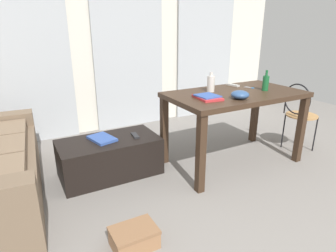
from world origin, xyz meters
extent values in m
plane|color=gray|center=(0.00, 1.20, 0.00)|extent=(7.66, 7.66, 0.00)
cube|color=silver|center=(0.00, 3.19, 1.29)|extent=(5.17, 0.10, 2.58)
cube|color=#B2B7BC|center=(-1.32, 3.11, 1.17)|extent=(1.03, 0.03, 2.34)
cube|color=#B2B7BC|center=(0.00, 3.11, 1.17)|extent=(1.03, 0.03, 2.34)
cube|color=#B2B7BC|center=(1.32, 3.11, 1.17)|extent=(1.03, 0.03, 2.34)
cube|color=black|center=(-0.78, 1.77, 0.19)|extent=(0.98, 0.52, 0.38)
cube|color=#382619|center=(0.50, 1.41, 0.77)|extent=(1.43, 0.79, 0.05)
cube|color=#382619|center=(-0.16, 1.06, 0.37)|extent=(0.07, 0.07, 0.75)
cube|color=#382619|center=(1.17, 1.06, 0.37)|extent=(0.07, 0.07, 0.75)
cube|color=#382619|center=(-0.16, 1.75, 0.37)|extent=(0.07, 0.07, 0.75)
cube|color=#382619|center=(1.17, 1.75, 0.37)|extent=(0.07, 0.07, 0.75)
cylinder|color=#B7844C|center=(1.45, 1.27, 0.44)|extent=(0.36, 0.36, 0.02)
cylinder|color=black|center=(1.57, 1.15, 0.22)|extent=(0.02, 0.02, 0.43)
cylinder|color=black|center=(1.58, 1.40, 0.22)|extent=(0.02, 0.02, 0.43)
cylinder|color=black|center=(1.32, 1.15, 0.22)|extent=(0.02, 0.02, 0.43)
cylinder|color=black|center=(1.32, 1.40, 0.22)|extent=(0.02, 0.02, 0.43)
torus|color=black|center=(1.32, 1.28, 0.65)|extent=(0.02, 0.36, 0.36)
cylinder|color=black|center=(1.32, 1.12, 0.55)|extent=(0.02, 0.02, 0.21)
cylinder|color=black|center=(1.32, 1.43, 0.55)|extent=(0.02, 0.02, 0.21)
cylinder|color=beige|center=(0.29, 1.56, 0.88)|extent=(0.08, 0.08, 0.17)
cylinder|color=beige|center=(0.29, 1.56, 0.98)|extent=(0.03, 0.03, 0.04)
cylinder|color=#195B2D|center=(0.84, 1.32, 0.87)|extent=(0.07, 0.07, 0.16)
cylinder|color=#195B2D|center=(0.84, 1.32, 0.98)|extent=(0.03, 0.03, 0.06)
ellipsoid|color=#2D4C7A|center=(0.35, 1.18, 0.84)|extent=(0.17, 0.17, 0.08)
cube|color=red|center=(0.09, 1.33, 0.81)|extent=(0.23, 0.30, 0.02)
cube|color=#33519E|center=(0.09, 1.33, 0.82)|extent=(0.20, 0.21, 0.01)
cube|color=#B7B7B2|center=(0.70, 1.68, 0.81)|extent=(0.08, 0.17, 0.02)
cube|color=#9EA0A5|center=(0.78, 1.53, 0.80)|extent=(0.05, 0.08, 0.00)
torus|color=#3372B2|center=(0.81, 1.47, 0.80)|extent=(0.03, 0.03, 0.00)
cube|color=#9EA0A5|center=(0.80, 1.53, 0.80)|extent=(0.02, 0.08, 0.00)
torus|color=#3372B2|center=(0.80, 1.47, 0.80)|extent=(0.03, 0.03, 0.00)
cube|color=#232326|center=(-0.51, 1.73, 0.39)|extent=(0.07, 0.16, 0.02)
cube|color=#33519E|center=(-0.83, 1.80, 0.40)|extent=(0.26, 0.32, 0.03)
cube|color=#996B47|center=(-0.96, 0.69, 0.06)|extent=(0.31, 0.22, 0.12)
cube|color=brown|center=(-0.96, 0.69, 0.13)|extent=(0.31, 0.23, 0.02)
camera|label=1|loc=(-1.54, -0.86, 1.48)|focal=31.04mm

